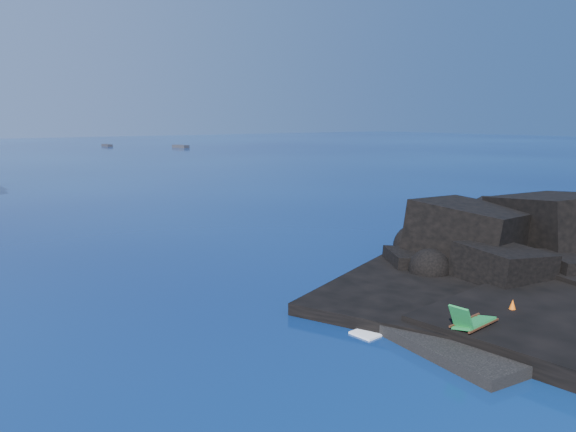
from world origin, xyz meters
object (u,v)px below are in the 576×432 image
Objects in this scene: deck_chair at (475,316)px; sunbather at (534,298)px; distant_boat_b at (181,148)px; distant_boat_a at (107,146)px; marker_cone at (512,308)px.

deck_chair reaches higher than sunbather.
distant_boat_b is (43.10, 112.00, -0.96)m from deck_chair.
deck_chair is 0.43× the size of distant_boat_a.
marker_cone is 0.15× the size of distant_boat_a.
distant_boat_a is at bearing 68.62° from sunbather.
distant_boat_a is at bearing 116.73° from distant_boat_b.
marker_cone is (-2.04, -0.42, 0.14)m from sunbather.
sunbather is 2.87× the size of marker_cone.
deck_chair is at bearing 178.40° from sunbather.
distant_boat_a is at bearing 77.34° from marker_cone.
sunbather is 0.43× the size of distant_boat_a.
deck_chair is 0.36× the size of distant_boat_b.
deck_chair is 4.47m from sunbather.
distant_boat_a is (26.73, 127.64, -0.52)m from sunbather.
distant_boat_b is (40.74, 111.80, -0.66)m from marker_cone.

